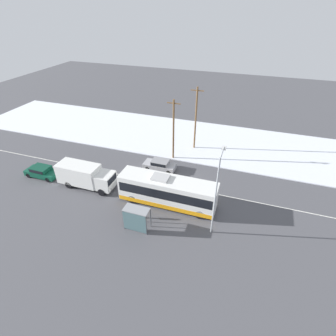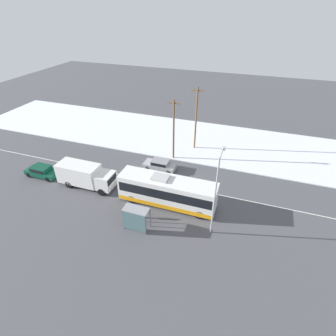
{
  "view_description": "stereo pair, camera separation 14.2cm",
  "coord_description": "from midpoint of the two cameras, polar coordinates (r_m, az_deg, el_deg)",
  "views": [
    {
      "loc": [
        6.31,
        -24.33,
        19.01
      ],
      "look_at": [
        -2.46,
        1.43,
        1.4
      ],
      "focal_mm": 28.0,
      "sensor_mm": 36.0,
      "label": 1
    },
    {
      "loc": [
        6.45,
        -24.28,
        19.01
      ],
      "look_at": [
        -2.46,
        1.43,
        1.4
      ],
      "focal_mm": 28.0,
      "sensor_mm": 36.0,
      "label": 2
    }
  ],
  "objects": [
    {
      "name": "pedestrian_at_stop",
      "position": [
        27.01,
        -5.95,
        -9.23
      ],
      "size": [
        0.57,
        0.25,
        1.58
      ],
      "color": "#23232D",
      "rests_on": "ground_plane"
    },
    {
      "name": "box_truck",
      "position": [
        32.35,
        -17.75,
        -1.48
      ],
      "size": [
        6.91,
        2.3,
        2.82
      ],
      "color": "silver",
      "rests_on": "ground_plane"
    },
    {
      "name": "utility_pole_roadside",
      "position": [
        35.13,
        1.08,
        8.4
      ],
      "size": [
        1.8,
        0.24,
        8.51
      ],
      "color": "brown",
      "rests_on": "ground_plane"
    },
    {
      "name": "lane_marking_center",
      "position": [
        31.51,
        3.28,
        -4.26
      ],
      "size": [
        60.0,
        0.12,
        0.0
      ],
      "color": "silver",
      "rests_on": "ground_plane"
    },
    {
      "name": "bus_shelter",
      "position": [
        25.39,
        -7.24,
        -10.51
      ],
      "size": [
        2.45,
        1.2,
        2.4
      ],
      "color": "gray",
      "rests_on": "ground_plane"
    },
    {
      "name": "utility_pole_snowlot",
      "position": [
        37.94,
        5.95,
        10.74
      ],
      "size": [
        1.8,
        0.24,
        9.23
      ],
      "color": "brown",
      "rests_on": "ground_plane"
    },
    {
      "name": "streetlamp",
      "position": [
        23.34,
        10.47,
        -4.02
      ],
      "size": [
        0.36,
        2.49,
        8.39
      ],
      "color": "#9EA3A8",
      "rests_on": "ground_plane"
    },
    {
      "name": "city_bus",
      "position": [
        28.17,
        -0.25,
        -5.1
      ],
      "size": [
        10.57,
        2.57,
        3.41
      ],
      "color": "white",
      "rests_on": "ground_plane"
    },
    {
      "name": "ground_plane",
      "position": [
        31.51,
        3.28,
        -4.26
      ],
      "size": [
        120.0,
        120.0,
        0.0
      ],
      "primitive_type": "plane",
      "color": "#4C4C51"
    },
    {
      "name": "parked_car_near_truck",
      "position": [
        36.65,
        -25.89,
        -0.63
      ],
      "size": [
        4.24,
        1.8,
        1.38
      ],
      "color": "#0F4733",
      "rests_on": "ground_plane"
    },
    {
      "name": "sedan_car",
      "position": [
        34.32,
        -1.89,
        0.78
      ],
      "size": [
        4.22,
        1.8,
        1.39
      ],
      "rotation": [
        0.0,
        0.0,
        3.14
      ],
      "color": "#9E9EA3",
      "rests_on": "ground_plane"
    },
    {
      "name": "snow_lot",
      "position": [
        42.17,
        8.13,
        5.86
      ],
      "size": [
        80.0,
        14.2,
        0.12
      ],
      "color": "silver",
      "rests_on": "ground_plane"
    }
  ]
}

